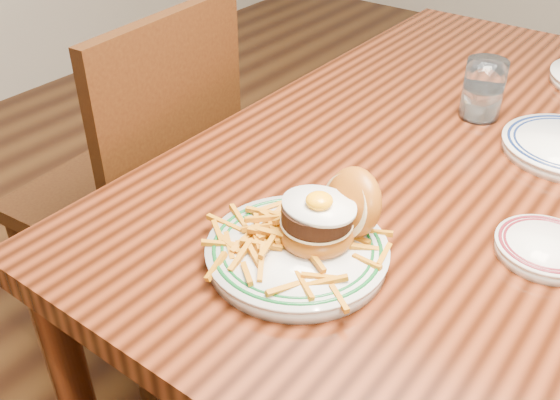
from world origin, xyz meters
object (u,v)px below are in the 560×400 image
Objects in this scene: table at (437,174)px; side_plate at (546,247)px; chair_left at (142,187)px; main_plate at (307,238)px.

table is 10.09× the size of side_plate.
side_plate is (0.29, -0.26, 0.10)m from table.
chair_left is at bearing -155.73° from table.
side_plate is at bearing -2.93° from chair_left.
table is at bearing 132.57° from side_plate.
main_plate reaches higher than table.
chair_left is at bearing 176.04° from side_plate.
chair_left is at bearing -175.43° from main_plate.
table is 0.72m from chair_left.
chair_left is 0.97m from side_plate.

